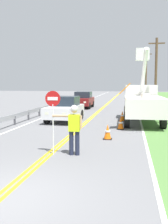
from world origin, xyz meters
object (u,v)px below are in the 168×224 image
object	(u,v)px
utility_pole_far	(146,73)
traffic_cone_lead	(108,132)
oncoming_sedan_second	(83,100)
traffic_cone_tail	(122,116)
traffic_cone_mid	(121,123)
utility_pole_mid	(156,71)
utility_bucket_truck	(142,101)
flagger_worker	(74,127)
stop_sign_paddle	(53,108)
oncoming_sedan_nearest	(65,109)

from	to	relation	value
utility_pole_far	traffic_cone_lead	world-z (taller)	utility_pole_far
oncoming_sedan_second	traffic_cone_tail	bearing A→B (deg)	-64.59
traffic_cone_mid	traffic_cone_lead	bearing A→B (deg)	-99.65
utility_pole_mid	traffic_cone_lead	bearing A→B (deg)	-101.04
utility_bucket_truck	flagger_worker	bearing A→B (deg)	-106.93
utility_pole_mid	utility_pole_far	world-z (taller)	utility_pole_far
stop_sign_paddle	traffic_cone_mid	xyz separation A→B (m)	(2.22, 5.89, -1.37)
flagger_worker	oncoming_sedan_nearest	bearing A→B (deg)	106.04
utility_bucket_truck	traffic_cone_lead	size ratio (longest dim) A/B	9.81
stop_sign_paddle	oncoming_sedan_nearest	xyz separation A→B (m)	(-1.67, 8.50, -0.88)
stop_sign_paddle	traffic_cone_lead	size ratio (longest dim) A/B	3.33
stop_sign_paddle	oncoming_sedan_second	distance (m)	18.71
oncoming_sedan_nearest	flagger_worker	bearing A→B (deg)	-73.96
stop_sign_paddle	oncoming_sedan_second	bearing A→B (deg)	96.75
traffic_cone_tail	stop_sign_paddle	bearing A→B (deg)	-103.35
stop_sign_paddle	utility_pole_mid	size ratio (longest dim) A/B	0.31
utility_pole_far	traffic_cone_mid	bearing A→B (deg)	-95.22
oncoming_sedan_nearest	traffic_cone_lead	world-z (taller)	oncoming_sedan_nearest
traffic_cone_tail	utility_pole_mid	bearing A→B (deg)	75.81
flagger_worker	stop_sign_paddle	xyz separation A→B (m)	(-0.77, -0.04, 0.66)
traffic_cone_lead	traffic_cone_tail	size ratio (longest dim) A/B	1.00
utility_bucket_truck	traffic_cone_mid	xyz separation A→B (m)	(-1.29, -3.17, -1.06)
traffic_cone_tail	traffic_cone_mid	bearing A→B (deg)	-89.75
oncoming_sedan_nearest	utility_pole_far	xyz separation A→B (m)	(6.96, 31.09, 3.46)
traffic_cone_lead	traffic_cone_mid	world-z (taller)	same
oncoming_sedan_nearest	oncoming_sedan_second	size ratio (longest dim) A/B	1.01
traffic_cone_tail	oncoming_sedan_nearest	bearing A→B (deg)	-168.50
flagger_worker	utility_bucket_truck	world-z (taller)	utility_bucket_truck
utility_pole_mid	traffic_cone_tail	size ratio (longest dim) A/B	10.87
utility_pole_far	traffic_cone_tail	bearing A→B (deg)	-95.82
utility_bucket_truck	traffic_cone_lead	bearing A→B (deg)	-106.43
flagger_worker	oncoming_sedan_second	size ratio (longest dim) A/B	0.44
traffic_cone_lead	oncoming_sedan_second	bearing A→B (deg)	104.19
traffic_cone_tail	utility_bucket_truck	bearing A→B (deg)	-9.96
flagger_worker	oncoming_sedan_nearest	size ratio (longest dim) A/B	0.44
oncoming_sedan_second	flagger_worker	bearing A→B (deg)	-80.90
stop_sign_paddle	utility_pole_mid	world-z (taller)	utility_pole_mid
oncoming_sedan_nearest	traffic_cone_lead	size ratio (longest dim) A/B	5.96
traffic_cone_mid	flagger_worker	bearing A→B (deg)	-103.94
oncoming_sedan_nearest	stop_sign_paddle	bearing A→B (deg)	-78.91
flagger_worker	stop_sign_paddle	world-z (taller)	stop_sign_paddle
utility_bucket_truck	traffic_cone_tail	world-z (taller)	utility_bucket_truck
oncoming_sedan_second	utility_bucket_truck	bearing A→B (deg)	-58.97
oncoming_sedan_nearest	oncoming_sedan_second	distance (m)	10.07
oncoming_sedan_second	traffic_cone_tail	distance (m)	10.27
stop_sign_paddle	utility_bucket_truck	world-z (taller)	utility_bucket_truck
utility_pole_far	traffic_cone_mid	world-z (taller)	utility_pole_far
utility_bucket_truck	traffic_cone_mid	size ratio (longest dim) A/B	9.81
utility_bucket_truck	traffic_cone_tail	size ratio (longest dim) A/B	9.81
utility_pole_mid	traffic_cone_lead	size ratio (longest dim) A/B	10.87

